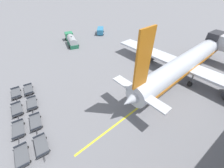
# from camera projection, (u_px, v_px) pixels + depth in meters

# --- Properties ---
(ground_plane) EXTENTS (500.00, 500.00, 0.00)m
(ground_plane) POSITION_uv_depth(u_px,v_px,m) (129.00, 54.00, 38.33)
(ground_plane) COLOR gray
(airplane) EXTENTS (34.91, 38.12, 13.20)m
(airplane) POSITION_uv_depth(u_px,v_px,m) (188.00, 62.00, 28.46)
(airplane) COLOR silver
(airplane) RESTS_ON ground_plane
(fuel_tanker_primary) EXTENTS (9.92, 4.68, 2.96)m
(fuel_tanker_primary) POSITION_uv_depth(u_px,v_px,m) (72.00, 40.00, 43.12)
(fuel_tanker_primary) COLOR #2D8C5B
(fuel_tanker_primary) RESTS_ON ground_plane
(service_van) EXTENTS (5.30, 4.66, 2.04)m
(service_van) POSITION_uv_depth(u_px,v_px,m) (100.00, 31.00, 50.81)
(service_van) COLOR teal
(service_van) RESTS_ON ground_plane
(baggage_dolly_row_near_col_a) EXTENTS (3.69, 1.72, 0.92)m
(baggage_dolly_row_near_col_a) POSITION_uv_depth(u_px,v_px,m) (16.00, 93.00, 25.03)
(baggage_dolly_row_near_col_a) COLOR #515459
(baggage_dolly_row_near_col_a) RESTS_ON ground_plane
(baggage_dolly_row_near_col_b) EXTENTS (3.68, 1.67, 0.92)m
(baggage_dolly_row_near_col_b) POSITION_uv_depth(u_px,v_px,m) (17.00, 110.00, 22.03)
(baggage_dolly_row_near_col_b) COLOR #515459
(baggage_dolly_row_near_col_b) RESTS_ON ground_plane
(baggage_dolly_row_near_col_c) EXTENTS (3.71, 1.81, 0.92)m
(baggage_dolly_row_near_col_c) POSITION_uv_depth(u_px,v_px,m) (18.00, 130.00, 19.19)
(baggage_dolly_row_near_col_c) COLOR #515459
(baggage_dolly_row_near_col_c) RESTS_ON ground_plane
(baggage_dolly_row_near_col_d) EXTENTS (3.69, 1.71, 0.92)m
(baggage_dolly_row_near_col_d) POSITION_uv_depth(u_px,v_px,m) (22.00, 156.00, 16.40)
(baggage_dolly_row_near_col_d) COLOR #515459
(baggage_dolly_row_near_col_d) RESTS_ON ground_plane
(baggage_dolly_row_mid_a_col_a) EXTENTS (3.71, 1.78, 0.92)m
(baggage_dolly_row_mid_a_col_a) POSITION_uv_depth(u_px,v_px,m) (29.00, 90.00, 25.81)
(baggage_dolly_row_mid_a_col_a) COLOR #515459
(baggage_dolly_row_mid_a_col_a) RESTS_ON ground_plane
(baggage_dolly_row_mid_a_col_b) EXTENTS (3.72, 1.87, 0.92)m
(baggage_dolly_row_mid_a_col_b) POSITION_uv_depth(u_px,v_px,m) (32.00, 103.00, 23.07)
(baggage_dolly_row_mid_a_col_b) COLOR #515459
(baggage_dolly_row_mid_a_col_b) RESTS_ON ground_plane
(baggage_dolly_row_mid_a_col_c) EXTENTS (3.72, 1.84, 0.92)m
(baggage_dolly_row_mid_a_col_c) POSITION_uv_depth(u_px,v_px,m) (36.00, 122.00, 20.16)
(baggage_dolly_row_mid_a_col_c) COLOR #515459
(baggage_dolly_row_mid_a_col_c) RESTS_ON ground_plane
(baggage_dolly_row_mid_a_col_d) EXTENTS (3.69, 1.73, 0.92)m
(baggage_dolly_row_mid_a_col_d) POSITION_uv_depth(u_px,v_px,m) (41.00, 145.00, 17.40)
(baggage_dolly_row_mid_a_col_d) COLOR #515459
(baggage_dolly_row_mid_a_col_d) RESTS_ON ground_plane
(stand_guidance_stripe) EXTENTS (3.19, 37.76, 0.01)m
(stand_guidance_stripe) POSITION_uv_depth(u_px,v_px,m) (162.00, 90.00, 26.51)
(stand_guidance_stripe) COLOR yellow
(stand_guidance_stripe) RESTS_ON ground_plane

